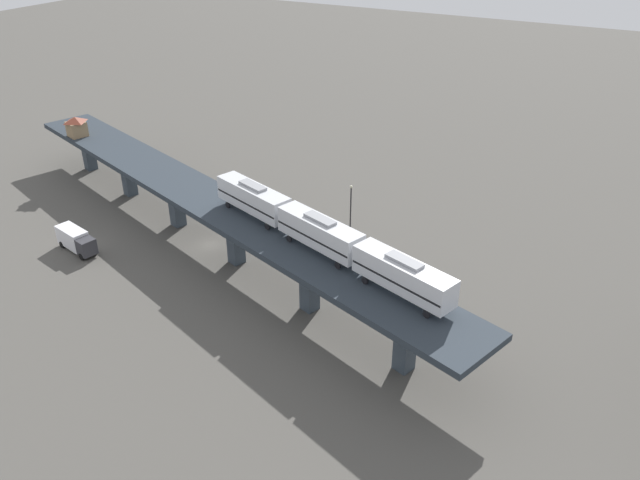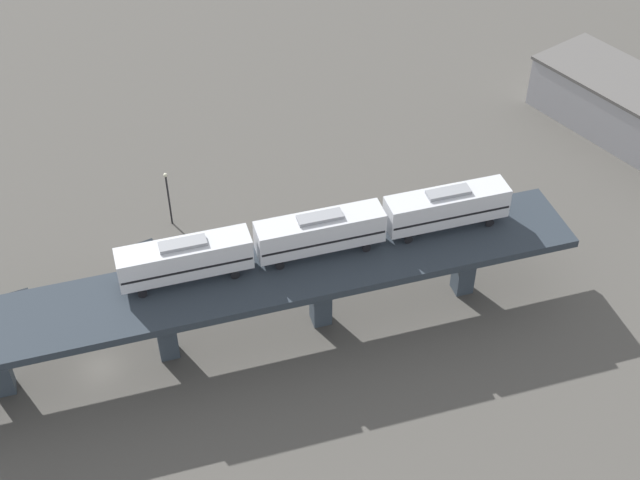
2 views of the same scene
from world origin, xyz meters
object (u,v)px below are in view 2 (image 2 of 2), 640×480
at_px(street_car_green, 21,302).
at_px(subway_train, 320,232).
at_px(street_car_white, 147,252).
at_px(street_lamp, 168,194).

bearing_deg(street_car_green, subway_train, 54.50).
relative_size(street_car_green, street_car_white, 1.02).
height_order(subway_train, street_car_green, subway_train).
distance_m(street_car_white, street_lamp, 6.87).
height_order(street_car_green, street_lamp, street_lamp).
relative_size(subway_train, street_car_white, 7.96).
distance_m(street_car_green, street_lamp, 18.95).
bearing_deg(street_car_white, street_car_green, -92.57).
xyz_separation_m(subway_train, street_car_white, (-16.60, -10.56, -9.37)).
distance_m(subway_train, street_car_green, 31.08).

